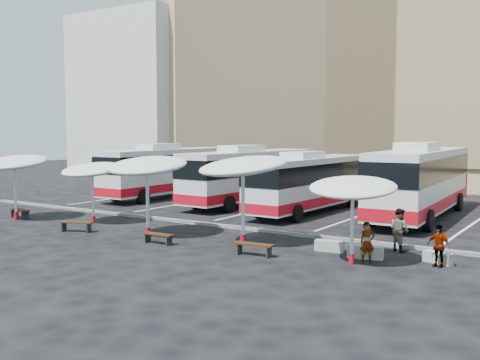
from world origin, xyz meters
The scene contains 24 objects.
ground centered at (0.00, 0.00, 0.00)m, with size 120.00×120.00×0.00m, color black.
sandstone_building centered at (0.00, 31.87, 12.63)m, with size 42.00×18.25×29.60m.
apartment_block centered at (-28.00, 28.00, 9.00)m, with size 14.00×14.00×18.00m, color silver.
curb_divider centered at (0.00, 0.50, 0.07)m, with size 34.00×0.25×0.15m, color black.
bay_lines centered at (0.00, 8.00, 0.01)m, with size 24.15×12.00×0.01m.
bus_0 centered at (-9.47, 9.25, 2.02)m, with size 2.93×12.45×3.95m.
bus_1 centered at (-2.18, 9.11, 2.02)m, with size 3.34×12.55×3.95m.
bus_2 centered at (2.90, 7.88, 1.88)m, with size 2.98×11.65×3.67m.
bus_3 centered at (9.05, 9.33, 2.18)m, with size 3.59×13.56×4.27m.
sunshade_0 centered at (-9.36, -3.73, 3.14)m, with size 4.22×4.26×3.70m.
sunshade_1 centered at (-4.88, -2.21, 2.84)m, with size 3.54×3.57×3.34m.
sunshade_2 centered at (0.12, -3.43, 3.27)m, with size 4.24×4.28×3.85m.
sunshade_3 centered at (4.85, -2.63, 3.38)m, with size 4.85×4.88×3.97m.
sunshade_4 centered at (10.08, -3.36, 2.82)m, with size 3.74×3.77×3.32m.
wood_bench_0 centered at (-9.61, -3.31, 0.39)m, with size 1.72×0.75×0.51m.
wood_bench_1 centered at (-3.57, -4.48, 0.39)m, with size 1.70×1.00×0.51m.
wood_bench_2 centered at (1.69, -4.49, 0.35)m, with size 1.50×0.43×0.46m.
wood_bench_3 centered at (6.37, -4.18, 0.38)m, with size 1.64×0.57×0.49m.
conc_bench_0 centered at (8.49, -1.78, 0.22)m, with size 1.16×0.39×0.44m, color gray.
conc_bench_1 centered at (10.18, -2.21, 0.25)m, with size 1.34×0.45×0.50m, color gray.
conc_bench_2 centered at (12.70, -1.49, 0.21)m, with size 1.10×0.37×0.41m, color gray.
passenger_0 centered at (10.49, -2.87, 0.77)m, with size 0.56×0.37×1.53m, color black.
passenger_1 centered at (10.87, -0.26, 0.88)m, with size 0.86×0.67×1.76m, color black.
passenger_2 centered at (12.84, -2.07, 0.77)m, with size 0.90×0.37×1.53m, color black.
Camera 1 is at (17.78, -22.52, 4.87)m, focal length 42.00 mm.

